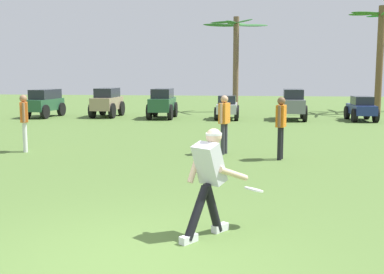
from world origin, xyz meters
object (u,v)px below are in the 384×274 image
object	(u,v)px
teammate_deep	(24,118)
parked_car_slot_b	(107,102)
teammate_near_sideline	(224,119)
parked_car_slot_d	(227,107)
frisbee_in_flight	(254,189)
parked_car_slot_f	(361,108)
parked_car_slot_e	(293,104)
palm_tree_left_of_centre	(380,48)
parked_car_slot_c	(162,103)
palm_tree_far_left	(236,52)
frisbee_thrower	(209,176)
parked_car_slot_a	(45,102)
teammate_midfield	(281,122)

from	to	relation	value
teammate_deep	parked_car_slot_b	world-z (taller)	teammate_deep
teammate_near_sideline	parked_car_slot_d	distance (m)	9.76
parked_car_slot_b	frisbee_in_flight	bearing A→B (deg)	-66.45
frisbee_in_flight	parked_car_slot_f	world-z (taller)	parked_car_slot_f
teammate_deep	parked_car_slot_e	size ratio (longest dim) A/B	0.65
palm_tree_left_of_centre	parked_car_slot_c	bearing A→B (deg)	-160.98
teammate_deep	parked_car_slot_d	distance (m)	11.24
palm_tree_far_left	frisbee_thrower	bearing A→B (deg)	-88.96
teammate_deep	palm_tree_left_of_centre	world-z (taller)	palm_tree_left_of_centre
parked_car_slot_a	teammate_midfield	bearing A→B (deg)	-43.92
parked_car_slot_d	parked_car_slot_f	world-z (taller)	same
parked_car_slot_b	parked_car_slot_f	world-z (taller)	parked_car_slot_b
parked_car_slot_b	palm_tree_far_left	bearing A→B (deg)	31.94
teammate_deep	parked_car_slot_d	bearing A→B (deg)	63.54
teammate_deep	palm_tree_left_of_centre	distance (m)	18.86
teammate_deep	palm_tree_left_of_centre	size ratio (longest dim) A/B	0.28
frisbee_thrower	frisbee_in_flight	bearing A→B (deg)	38.01
teammate_midfield	teammate_deep	distance (m)	6.87
teammate_deep	parked_car_slot_b	bearing A→B (deg)	94.85
teammate_near_sideline	teammate_midfield	bearing A→B (deg)	-24.09
parked_car_slot_c	frisbee_thrower	bearing A→B (deg)	-77.34
teammate_near_sideline	parked_car_slot_d	xyz separation A→B (m)	(-0.42, 9.74, -0.38)
frisbee_in_flight	parked_car_slot_e	distance (m)	15.90
frisbee_thrower	parked_car_slot_c	distance (m)	16.65
teammate_deep	parked_car_slot_e	xyz separation A→B (m)	(8.01, 10.07, -0.20)
frisbee_thrower	parked_car_slot_c	bearing A→B (deg)	102.66
parked_car_slot_f	palm_tree_left_of_centre	distance (m)	4.97
frisbee_thrower	parked_car_slot_b	xyz separation A→B (m)	(-6.48, 16.69, -0.06)
frisbee_in_flight	parked_car_slot_d	xyz separation A→B (m)	(-1.18, 15.78, 0.03)
frisbee_thrower	parked_car_slot_b	distance (m)	17.90
parked_car_slot_d	palm_tree_left_of_centre	distance (m)	8.97
teammate_near_sideline	parked_car_slot_a	xyz separation A→B (m)	(-9.30, 9.70, -0.22)
teammate_midfield	parked_car_slot_d	bearing A→B (deg)	100.12
parked_car_slot_d	palm_tree_far_left	bearing A→B (deg)	87.14
parked_car_slot_d	frisbee_in_flight	bearing A→B (deg)	-85.73
teammate_midfield	teammate_deep	bearing A→B (deg)	177.20
parked_car_slot_e	teammate_midfield	bearing A→B (deg)	-96.33
frisbee_thrower	palm_tree_left_of_centre	xyz separation A→B (m)	(7.08, 19.94, 2.59)
parked_car_slot_f	palm_tree_left_of_centre	bearing A→B (deg)	66.41
parked_car_slot_b	palm_tree_left_of_centre	bearing A→B (deg)	13.49
parked_car_slot_e	parked_car_slot_f	world-z (taller)	parked_car_slot_e
frisbee_in_flight	teammate_near_sideline	world-z (taller)	teammate_near_sideline
parked_car_slot_d	parked_car_slot_f	size ratio (longest dim) A/B	1.00
teammate_midfield	palm_tree_far_left	bearing A→B (deg)	96.39
parked_car_slot_c	parked_car_slot_e	size ratio (longest dim) A/B	0.99
parked_car_slot_e	palm_tree_far_left	size ratio (longest dim) A/B	0.46
teammate_near_sideline	palm_tree_far_left	distance (m)	14.20
parked_car_slot_a	parked_car_slot_b	size ratio (longest dim) A/B	1.04
frisbee_thrower	parked_car_slot_c	xyz separation A→B (m)	(-3.65, 16.25, -0.06)
teammate_near_sideline	parked_car_slot_a	size ratio (longest dim) A/B	0.63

